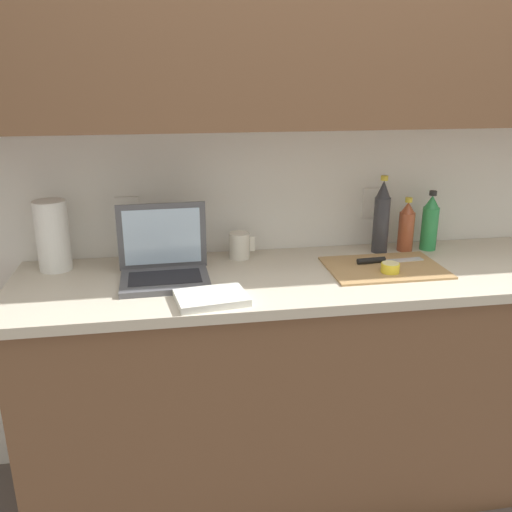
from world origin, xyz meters
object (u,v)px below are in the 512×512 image
(laptop, at_px, (164,262))
(bottle_water_clear, at_px, (381,218))
(bottle_green_soda, at_px, (430,223))
(bottle_oil_tall, at_px, (406,227))
(cutting_board, at_px, (385,268))
(paper_towel_roll, at_px, (53,236))
(knife, at_px, (379,260))
(lemon_half_cut, at_px, (390,268))
(measuring_cup, at_px, (240,246))

(laptop, height_order, bottle_water_clear, bottle_water_clear)
(bottle_green_soda, xyz_separation_m, bottle_oil_tall, (-0.10, 0.00, -0.01))
(cutting_board, relative_size, bottle_water_clear, 1.37)
(paper_towel_roll, bearing_deg, knife, -6.96)
(lemon_half_cut, xyz_separation_m, bottle_green_soda, (0.27, 0.25, 0.09))
(cutting_board, height_order, lemon_half_cut, lemon_half_cut)
(measuring_cup, bearing_deg, lemon_half_cut, -27.76)
(laptop, bearing_deg, paper_towel_roll, 156.59)
(laptop, bearing_deg, knife, -0.42)
(knife, bearing_deg, laptop, 176.58)
(laptop, xyz_separation_m, bottle_green_soda, (1.07, 0.16, 0.05))
(lemon_half_cut, distance_m, measuring_cup, 0.57)
(bottle_green_soda, bearing_deg, bottle_oil_tall, 180.00)
(knife, distance_m, measuring_cup, 0.53)
(cutting_board, bearing_deg, bottle_green_soda, 36.94)
(lemon_half_cut, bearing_deg, knife, 90.10)
(cutting_board, height_order, bottle_water_clear, bottle_water_clear)
(bottle_water_clear, bearing_deg, bottle_oil_tall, 0.00)
(measuring_cup, relative_size, paper_towel_roll, 0.39)
(laptop, height_order, knife, laptop)
(bottle_green_soda, bearing_deg, bottle_water_clear, 180.00)
(lemon_half_cut, xyz_separation_m, bottle_oil_tall, (0.17, 0.25, 0.07))
(cutting_board, xyz_separation_m, bottle_oil_tall, (0.16, 0.20, 0.10))
(lemon_half_cut, height_order, paper_towel_roll, paper_towel_roll)
(cutting_board, relative_size, paper_towel_roll, 1.64)
(laptop, xyz_separation_m, lemon_half_cut, (0.80, -0.09, -0.04))
(laptop, height_order, cutting_board, laptop)
(bottle_water_clear, distance_m, measuring_cup, 0.57)
(measuring_cup, bearing_deg, bottle_water_clear, -1.39)
(bottle_oil_tall, bearing_deg, bottle_water_clear, 180.00)
(measuring_cup, bearing_deg, knife, -17.73)
(lemon_half_cut, xyz_separation_m, bottle_water_clear, (0.06, 0.25, 0.12))
(laptop, xyz_separation_m, bottle_water_clear, (0.86, 0.16, 0.08))
(bottle_green_soda, bearing_deg, measuring_cup, 178.99)
(measuring_cup, bearing_deg, bottle_green_soda, -1.01)
(laptop, relative_size, lemon_half_cut, 4.70)
(bottle_green_soda, distance_m, paper_towel_roll, 1.46)
(lemon_half_cut, bearing_deg, bottle_water_clear, 76.83)
(laptop, height_order, measuring_cup, laptop)
(laptop, height_order, paper_towel_roll, paper_towel_roll)
(laptop, relative_size, bottle_oil_tall, 1.43)
(cutting_board, distance_m, paper_towel_roll, 1.22)
(knife, xyz_separation_m, measuring_cup, (-0.51, 0.16, 0.03))
(laptop, distance_m, cutting_board, 0.81)
(bottle_water_clear, xyz_separation_m, measuring_cup, (-0.57, 0.01, -0.09))
(lemon_half_cut, bearing_deg, cutting_board, 85.84)
(cutting_board, xyz_separation_m, knife, (-0.00, 0.05, 0.01))
(cutting_board, height_order, bottle_oil_tall, bottle_oil_tall)
(cutting_board, bearing_deg, measuring_cup, 157.47)
(bottle_green_soda, xyz_separation_m, bottle_water_clear, (-0.21, 0.00, 0.03))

